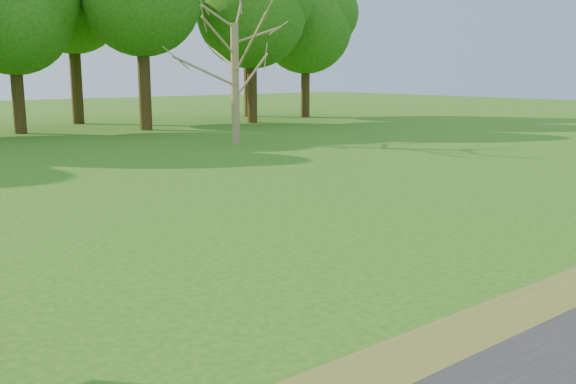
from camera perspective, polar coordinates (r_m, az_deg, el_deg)
ground at (r=7.60m, az=-14.46°, el=-11.27°), size 120.00×120.00×0.00m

